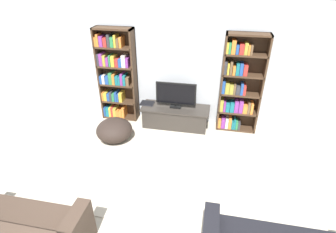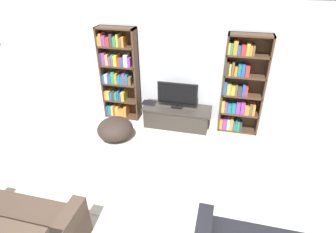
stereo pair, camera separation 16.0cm
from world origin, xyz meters
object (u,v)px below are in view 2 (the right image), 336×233
at_px(laptop, 149,103).
at_px(beanbag_ottoman, 115,129).
at_px(television, 177,95).
at_px(couch_left_sectional, 7,232).
at_px(bookshelf_right, 240,87).
at_px(tv_stand, 177,117).
at_px(bookshelf_left, 119,75).

height_order(laptop, beanbag_ottoman, laptop).
bearing_deg(television, couch_left_sectional, -112.77).
height_order(bookshelf_right, beanbag_ottoman, bookshelf_right).
height_order(bookshelf_right, television, bookshelf_right).
bearing_deg(tv_stand, beanbag_ottoman, -145.43).
bearing_deg(bookshelf_right, tv_stand, -172.88).
relative_size(bookshelf_right, couch_left_sectional, 1.20).
bearing_deg(bookshelf_right, television, -173.64).
relative_size(bookshelf_right, beanbag_ottoman, 2.83).
bearing_deg(tv_stand, television, 90.00).
relative_size(television, beanbag_ottoman, 1.18).
xyz_separation_m(television, laptop, (-0.64, 0.03, -0.29)).
distance_m(bookshelf_left, tv_stand, 1.58).
height_order(tv_stand, television, television).
bearing_deg(beanbag_ottoman, bookshelf_left, 104.05).
bearing_deg(tv_stand, bookshelf_left, 173.44).
bearing_deg(laptop, television, -3.01).
distance_m(laptop, couch_left_sectional, 3.50).
distance_m(bookshelf_left, beanbag_ottoman, 1.25).
distance_m(television, couch_left_sectional, 3.69).
bearing_deg(television, bookshelf_right, 6.36).
bearing_deg(beanbag_ottoman, laptop, 59.85).
xyz_separation_m(tv_stand, couch_left_sectional, (-1.42, -3.36, 0.08)).
relative_size(tv_stand, beanbag_ottoman, 2.03).
relative_size(couch_left_sectional, beanbag_ottoman, 2.36).
distance_m(laptop, beanbag_ottoman, 0.98).
xyz_separation_m(tv_stand, laptop, (-0.64, 0.05, 0.24)).
distance_m(bookshelf_right, beanbag_ottoman, 2.68).
relative_size(tv_stand, television, 1.72).
xyz_separation_m(bookshelf_right, tv_stand, (-1.27, -0.16, -0.76)).
relative_size(laptop, beanbag_ottoman, 0.41).
bearing_deg(laptop, bookshelf_left, 171.60).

